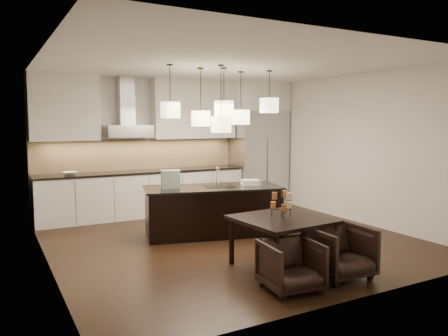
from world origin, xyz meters
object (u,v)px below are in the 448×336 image
refrigerator (259,158)px  armchair_left (291,266)px  island_body (213,211)px  dining_table (282,243)px  armchair_right (339,252)px

refrigerator → armchair_left: refrigerator is taller
island_body → armchair_left: (-0.37, -2.65, -0.10)m
armchair_left → dining_table: bearing=68.3°
dining_table → armchair_left: 0.79m
dining_table → armchair_right: bearing=-61.3°
refrigerator → armchair_right: bearing=-111.3°
island_body → armchair_left: size_ratio=3.53×
dining_table → armchair_left: dining_table is taller
armchair_right → refrigerator: bearing=71.3°
armchair_left → armchair_right: (0.78, 0.06, 0.03)m
armchair_right → armchair_left: bearing=-173.3°
refrigerator → dining_table: size_ratio=1.95×
refrigerator → island_body: refrigerator is taller
refrigerator → dining_table: 4.53m
island_body → dining_table: island_body is taller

